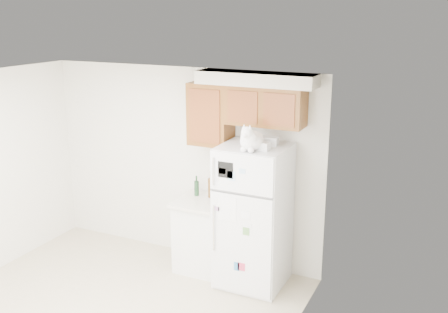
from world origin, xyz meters
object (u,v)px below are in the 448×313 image
Objects in this scene: cat at (251,140)px; storage_box_front at (263,146)px; refrigerator at (253,216)px; base_counter at (204,234)px; bottle_amber at (211,184)px; bottle_green at (197,186)px; storage_box_back at (270,141)px.

storage_box_front is (0.11, 0.06, -0.07)m from cat.
refrigerator reaches higher than base_counter.
cat is 1.34× the size of bottle_amber.
refrigerator is 6.58× the size of bottle_green.
base_counter is 6.13× the size of storage_box_front.
storage_box_front is 0.58× the size of bottle_green.
base_counter is at bearing 160.12° from cat.
storage_box_back reaches higher than bottle_amber.
refrigerator is at bearing 101.51° from cat.
storage_box_back is 1.04m from bottle_amber.
bottle_green is at bearing 165.75° from storage_box_front.
storage_box_front is 1.25m from bottle_green.
storage_box_front is (0.15, -0.13, 0.89)m from refrigerator.
bottle_green is at bearing 157.09° from cat.
refrigerator is at bearing -6.09° from base_counter.
base_counter is 1.56m from cat.
refrigerator is 0.99m from cat.
storage_box_front is at bearing -17.29° from bottle_green.
storage_box_front reaches higher than bottle_amber.
base_counter is at bearing 173.91° from refrigerator.
refrigerator is 1.85× the size of base_counter.
bottle_amber is at bearing 166.39° from storage_box_back.
refrigerator is 0.79m from base_counter.
cat is 1.08m from bottle_amber.
storage_box_front is at bearing -96.23° from storage_box_back.
cat reaches higher than refrigerator.
cat is at bearing -146.95° from storage_box_front.
bottle_green is at bearing -173.16° from bottle_amber.
refrigerator reaches higher than bottle_amber.
base_counter is 1.55m from storage_box_front.
base_counter is 0.62m from bottle_green.
storage_box_front is at bearing -13.39° from base_counter.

